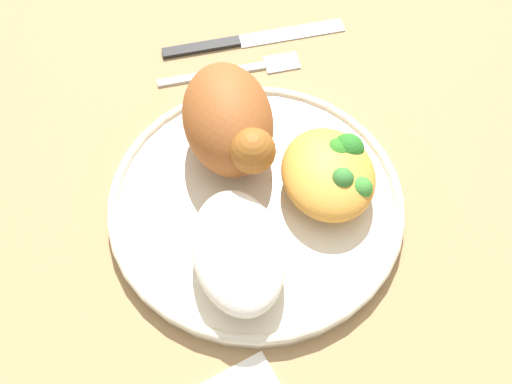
# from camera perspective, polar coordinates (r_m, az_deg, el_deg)

# --- Properties ---
(ground_plane) EXTENTS (2.00, 2.00, 0.00)m
(ground_plane) POSITION_cam_1_polar(r_m,az_deg,el_deg) (0.55, 0.00, -1.48)
(ground_plane) COLOR #9B7A4F
(plate) EXTENTS (0.25, 0.25, 0.02)m
(plate) POSITION_cam_1_polar(r_m,az_deg,el_deg) (0.54, 0.00, -1.00)
(plate) COLOR beige
(plate) RESTS_ON ground_plane
(roasted_chicken) EXTENTS (0.12, 0.08, 0.07)m
(roasted_chicken) POSITION_cam_1_polar(r_m,az_deg,el_deg) (0.54, -2.38, 6.32)
(roasted_chicken) COLOR #955024
(roasted_chicken) RESTS_ON plate
(rice_pile) EXTENTS (0.11, 0.07, 0.04)m
(rice_pile) POSITION_cam_1_polar(r_m,az_deg,el_deg) (0.49, -1.62, -5.30)
(rice_pile) COLOR white
(rice_pile) RESTS_ON plate
(mac_cheese_with_broccoli) EXTENTS (0.09, 0.08, 0.04)m
(mac_cheese_with_broccoli) POSITION_cam_1_polar(r_m,az_deg,el_deg) (0.53, 6.67, 1.96)
(mac_cheese_with_broccoli) COLOR gold
(mac_cheese_with_broccoli) RESTS_ON plate
(fork) EXTENTS (0.02, 0.14, 0.01)m
(fork) POSITION_cam_1_polar(r_m,az_deg,el_deg) (0.64, -1.62, 10.89)
(fork) COLOR #B2B2B7
(fork) RESTS_ON ground_plane
(knife) EXTENTS (0.02, 0.19, 0.01)m
(knife) POSITION_cam_1_polar(r_m,az_deg,el_deg) (0.67, -1.56, 13.36)
(knife) COLOR black
(knife) RESTS_ON ground_plane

